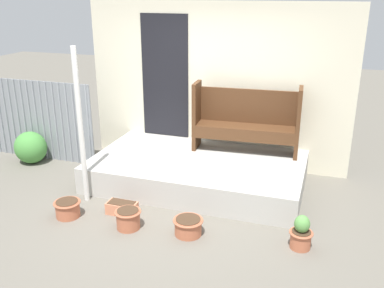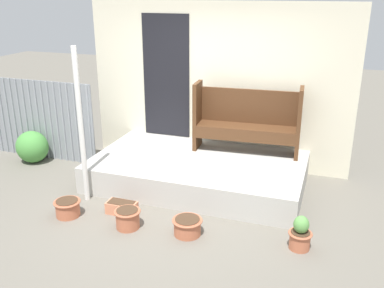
{
  "view_description": "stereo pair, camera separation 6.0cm",
  "coord_description": "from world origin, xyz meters",
  "px_view_note": "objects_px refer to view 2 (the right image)",
  "views": [
    {
      "loc": [
        1.84,
        -4.7,
        2.77
      ],
      "look_at": [
        0.18,
        0.31,
        0.84
      ],
      "focal_mm": 40.0,
      "sensor_mm": 36.0,
      "label": 1
    },
    {
      "loc": [
        1.9,
        -4.68,
        2.77
      ],
      "look_at": [
        0.18,
        0.31,
        0.84
      ],
      "focal_mm": 40.0,
      "sensor_mm": 36.0,
      "label": 2
    }
  ],
  "objects_px": {
    "flower_pot_right": "(187,226)",
    "planter_box_rect": "(122,208)",
    "flower_pot_middle": "(128,218)",
    "support_post": "(81,127)",
    "bench": "(247,118)",
    "flower_pot_far_right": "(300,235)",
    "shrub_by_fence": "(32,147)",
    "flower_pot_left": "(68,207)"
  },
  "relations": [
    {
      "from": "flower_pot_far_right",
      "to": "planter_box_rect",
      "type": "distance_m",
      "value": 2.28
    },
    {
      "from": "flower_pot_far_right",
      "to": "shrub_by_fence",
      "type": "bearing_deg",
      "value": 165.55
    },
    {
      "from": "flower_pot_right",
      "to": "planter_box_rect",
      "type": "height_order",
      "value": "flower_pot_right"
    },
    {
      "from": "flower_pot_middle",
      "to": "planter_box_rect",
      "type": "xyz_separation_m",
      "value": [
        -0.24,
        0.3,
        -0.05
      ]
    },
    {
      "from": "flower_pot_left",
      "to": "flower_pot_middle",
      "type": "bearing_deg",
      "value": -0.62
    },
    {
      "from": "bench",
      "to": "shrub_by_fence",
      "type": "relative_size",
      "value": 2.96
    },
    {
      "from": "support_post",
      "to": "flower_pot_right",
      "type": "relative_size",
      "value": 5.76
    },
    {
      "from": "planter_box_rect",
      "to": "flower_pot_middle",
      "type": "bearing_deg",
      "value": -51.06
    },
    {
      "from": "support_post",
      "to": "planter_box_rect",
      "type": "height_order",
      "value": "support_post"
    },
    {
      "from": "planter_box_rect",
      "to": "shrub_by_fence",
      "type": "relative_size",
      "value": 0.71
    },
    {
      "from": "bench",
      "to": "planter_box_rect",
      "type": "bearing_deg",
      "value": -129.25
    },
    {
      "from": "flower_pot_far_right",
      "to": "flower_pot_middle",
      "type": "bearing_deg",
      "value": -173.72
    },
    {
      "from": "flower_pot_middle",
      "to": "shrub_by_fence",
      "type": "distance_m",
      "value": 2.85
    },
    {
      "from": "planter_box_rect",
      "to": "flower_pot_far_right",
      "type": "bearing_deg",
      "value": -1.8
    },
    {
      "from": "flower_pot_right",
      "to": "shrub_by_fence",
      "type": "bearing_deg",
      "value": 158.07
    },
    {
      "from": "flower_pot_left",
      "to": "flower_pot_middle",
      "type": "height_order",
      "value": "flower_pot_middle"
    },
    {
      "from": "flower_pot_left",
      "to": "bench",
      "type": "bearing_deg",
      "value": 47.5
    },
    {
      "from": "flower_pot_right",
      "to": "planter_box_rect",
      "type": "distance_m",
      "value": 1.0
    },
    {
      "from": "flower_pot_left",
      "to": "shrub_by_fence",
      "type": "height_order",
      "value": "shrub_by_fence"
    },
    {
      "from": "flower_pot_left",
      "to": "flower_pot_far_right",
      "type": "relative_size",
      "value": 0.85
    },
    {
      "from": "bench",
      "to": "flower_pot_left",
      "type": "distance_m",
      "value": 2.89
    },
    {
      "from": "bench",
      "to": "flower_pot_far_right",
      "type": "relative_size",
      "value": 3.97
    },
    {
      "from": "flower_pot_left",
      "to": "support_post",
      "type": "bearing_deg",
      "value": 92.03
    },
    {
      "from": "flower_pot_left",
      "to": "shrub_by_fence",
      "type": "xyz_separation_m",
      "value": [
        -1.62,
        1.38,
        0.15
      ]
    },
    {
      "from": "flower_pot_right",
      "to": "planter_box_rect",
      "type": "relative_size",
      "value": 0.94
    },
    {
      "from": "support_post",
      "to": "bench",
      "type": "bearing_deg",
      "value": 39.54
    },
    {
      "from": "flower_pot_middle",
      "to": "flower_pot_right",
      "type": "bearing_deg",
      "value": 7.0
    },
    {
      "from": "bench",
      "to": "flower_pot_right",
      "type": "distance_m",
      "value": 2.14
    },
    {
      "from": "support_post",
      "to": "flower_pot_far_right",
      "type": "relative_size",
      "value": 5.17
    },
    {
      "from": "flower_pot_middle",
      "to": "flower_pot_right",
      "type": "height_order",
      "value": "flower_pot_middle"
    },
    {
      "from": "bench",
      "to": "flower_pot_right",
      "type": "xyz_separation_m",
      "value": [
        -0.27,
        -1.96,
        -0.8
      ]
    },
    {
      "from": "bench",
      "to": "flower_pot_left",
      "type": "bearing_deg",
      "value": -136.37
    },
    {
      "from": "planter_box_rect",
      "to": "flower_pot_left",
      "type": "bearing_deg",
      "value": -155.38
    },
    {
      "from": "bench",
      "to": "planter_box_rect",
      "type": "distance_m",
      "value": 2.32
    },
    {
      "from": "support_post",
      "to": "planter_box_rect",
      "type": "xyz_separation_m",
      "value": [
        0.64,
        -0.2,
        -0.97
      ]
    },
    {
      "from": "planter_box_rect",
      "to": "flower_pot_right",
      "type": "bearing_deg",
      "value": -11.78
    },
    {
      "from": "bench",
      "to": "flower_pot_left",
      "type": "xyz_separation_m",
      "value": [
        -1.88,
        -2.05,
        -0.8
      ]
    },
    {
      "from": "planter_box_rect",
      "to": "shrub_by_fence",
      "type": "bearing_deg",
      "value": 154.0
    },
    {
      "from": "support_post",
      "to": "flower_pot_right",
      "type": "height_order",
      "value": "support_post"
    },
    {
      "from": "flower_pot_right",
      "to": "flower_pot_far_right",
      "type": "height_order",
      "value": "flower_pot_far_right"
    },
    {
      "from": "support_post",
      "to": "bench",
      "type": "relative_size",
      "value": 1.3
    },
    {
      "from": "shrub_by_fence",
      "to": "flower_pot_left",
      "type": "bearing_deg",
      "value": -40.5
    }
  ]
}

